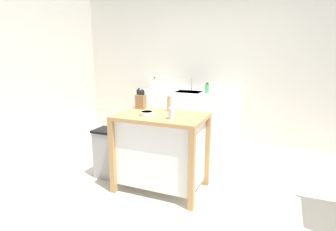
{
  "coord_description": "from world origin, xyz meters",
  "views": [
    {
      "loc": [
        1.14,
        -2.7,
        1.56
      ],
      "look_at": [
        -0.08,
        0.18,
        0.84
      ],
      "focal_mm": 29.21,
      "sensor_mm": 36.0,
      "label": 1
    }
  ],
  "objects_px": {
    "kitchen_island": "(161,148)",
    "bottle_dish_soap": "(207,88)",
    "drinking_cup": "(172,113)",
    "pepper_grinder": "(169,103)",
    "trash_bin": "(110,153)",
    "bowl_stoneware_deep": "(147,113)",
    "bottle_hand_soap": "(155,84)",
    "sink_faucet": "(192,84)",
    "knife_block": "(141,101)"
  },
  "relations": [
    {
      "from": "knife_block",
      "to": "bottle_hand_soap",
      "type": "height_order",
      "value": "knife_block"
    },
    {
      "from": "bowl_stoneware_deep",
      "to": "sink_faucet",
      "type": "height_order",
      "value": "sink_faucet"
    },
    {
      "from": "bottle_dish_soap",
      "to": "sink_faucet",
      "type": "bearing_deg",
      "value": 147.9
    },
    {
      "from": "bowl_stoneware_deep",
      "to": "bottle_dish_soap",
      "type": "xyz_separation_m",
      "value": [
        0.19,
        1.8,
        0.07
      ]
    },
    {
      "from": "bottle_hand_soap",
      "to": "trash_bin",
      "type": "bearing_deg",
      "value": -84.2
    },
    {
      "from": "bowl_stoneware_deep",
      "to": "pepper_grinder",
      "type": "xyz_separation_m",
      "value": [
        0.13,
        0.32,
        0.06
      ]
    },
    {
      "from": "knife_block",
      "to": "trash_bin",
      "type": "distance_m",
      "value": 0.78
    },
    {
      "from": "drinking_cup",
      "to": "pepper_grinder",
      "type": "relative_size",
      "value": 0.63
    },
    {
      "from": "bowl_stoneware_deep",
      "to": "bottle_dish_soap",
      "type": "height_order",
      "value": "bottle_dish_soap"
    },
    {
      "from": "kitchen_island",
      "to": "bowl_stoneware_deep",
      "type": "relative_size",
      "value": 6.36
    },
    {
      "from": "bottle_hand_soap",
      "to": "bowl_stoneware_deep",
      "type": "bearing_deg",
      "value": -66.73
    },
    {
      "from": "kitchen_island",
      "to": "bowl_stoneware_deep",
      "type": "height_order",
      "value": "bowl_stoneware_deep"
    },
    {
      "from": "bottle_dish_soap",
      "to": "knife_block",
      "type": "bearing_deg",
      "value": -106.48
    },
    {
      "from": "bowl_stoneware_deep",
      "to": "drinking_cup",
      "type": "bearing_deg",
      "value": -6.98
    },
    {
      "from": "sink_faucet",
      "to": "bottle_hand_soap",
      "type": "relative_size",
      "value": 0.95
    },
    {
      "from": "bottle_dish_soap",
      "to": "trash_bin",
      "type": "bearing_deg",
      "value": -115.55
    },
    {
      "from": "kitchen_island",
      "to": "bottle_dish_soap",
      "type": "xyz_separation_m",
      "value": [
        0.06,
        1.7,
        0.49
      ]
    },
    {
      "from": "pepper_grinder",
      "to": "kitchen_island",
      "type": "bearing_deg",
      "value": -90.09
    },
    {
      "from": "kitchen_island",
      "to": "drinking_cup",
      "type": "height_order",
      "value": "drinking_cup"
    },
    {
      "from": "trash_bin",
      "to": "bowl_stoneware_deep",
      "type": "bearing_deg",
      "value": -11.79
    },
    {
      "from": "bowl_stoneware_deep",
      "to": "trash_bin",
      "type": "relative_size",
      "value": 0.25
    },
    {
      "from": "knife_block",
      "to": "drinking_cup",
      "type": "bearing_deg",
      "value": -32.56
    },
    {
      "from": "kitchen_island",
      "to": "trash_bin",
      "type": "xyz_separation_m",
      "value": [
        -0.73,
        0.04,
        -0.18
      ]
    },
    {
      "from": "kitchen_island",
      "to": "drinking_cup",
      "type": "relative_size",
      "value": 8.38
    },
    {
      "from": "bowl_stoneware_deep",
      "to": "sink_faucet",
      "type": "bearing_deg",
      "value": 94.14
    },
    {
      "from": "bottle_hand_soap",
      "to": "sink_faucet",
      "type": "bearing_deg",
      "value": 17.38
    },
    {
      "from": "pepper_grinder",
      "to": "bottle_dish_soap",
      "type": "height_order",
      "value": "bottle_dish_soap"
    },
    {
      "from": "drinking_cup",
      "to": "kitchen_island",
      "type": "bearing_deg",
      "value": 144.37
    },
    {
      "from": "bowl_stoneware_deep",
      "to": "pepper_grinder",
      "type": "bearing_deg",
      "value": 68.51
    },
    {
      "from": "knife_block",
      "to": "bottle_hand_soap",
      "type": "bearing_deg",
      "value": 109.58
    },
    {
      "from": "sink_faucet",
      "to": "bowl_stoneware_deep",
      "type": "bearing_deg",
      "value": -85.86
    },
    {
      "from": "knife_block",
      "to": "pepper_grinder",
      "type": "xyz_separation_m",
      "value": [
        0.37,
        0.01,
        -0.0
      ]
    },
    {
      "from": "pepper_grinder",
      "to": "trash_bin",
      "type": "xyz_separation_m",
      "value": [
        -0.73,
        -0.2,
        -0.66
      ]
    },
    {
      "from": "bottle_dish_soap",
      "to": "drinking_cup",
      "type": "bearing_deg",
      "value": -86.39
    },
    {
      "from": "bowl_stoneware_deep",
      "to": "bottle_dish_soap",
      "type": "bearing_deg",
      "value": 83.93
    },
    {
      "from": "knife_block",
      "to": "sink_faucet",
      "type": "height_order",
      "value": "knife_block"
    },
    {
      "from": "kitchen_island",
      "to": "pepper_grinder",
      "type": "distance_m",
      "value": 0.53
    },
    {
      "from": "bowl_stoneware_deep",
      "to": "bottle_dish_soap",
      "type": "distance_m",
      "value": 1.81
    },
    {
      "from": "trash_bin",
      "to": "pepper_grinder",
      "type": "bearing_deg",
      "value": 14.96
    },
    {
      "from": "pepper_grinder",
      "to": "drinking_cup",
      "type": "bearing_deg",
      "value": -63.52
    },
    {
      "from": "bowl_stoneware_deep",
      "to": "pepper_grinder",
      "type": "relative_size",
      "value": 0.82
    },
    {
      "from": "knife_block",
      "to": "drinking_cup",
      "type": "relative_size",
      "value": 2.15
    },
    {
      "from": "kitchen_island",
      "to": "bottle_dish_soap",
      "type": "relative_size",
      "value": 5.68
    },
    {
      "from": "drinking_cup",
      "to": "pepper_grinder",
      "type": "distance_m",
      "value": 0.4
    },
    {
      "from": "pepper_grinder",
      "to": "sink_faucet",
      "type": "height_order",
      "value": "sink_faucet"
    },
    {
      "from": "kitchen_island",
      "to": "trash_bin",
      "type": "height_order",
      "value": "kitchen_island"
    },
    {
      "from": "bowl_stoneware_deep",
      "to": "sink_faucet",
      "type": "distance_m",
      "value": 2.01
    },
    {
      "from": "drinking_cup",
      "to": "pepper_grinder",
      "type": "xyz_separation_m",
      "value": [
        -0.18,
        0.36,
        0.03
      ]
    },
    {
      "from": "sink_faucet",
      "to": "bottle_dish_soap",
      "type": "distance_m",
      "value": 0.4
    },
    {
      "from": "trash_bin",
      "to": "bottle_hand_soap",
      "type": "distance_m",
      "value": 1.83
    }
  ]
}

